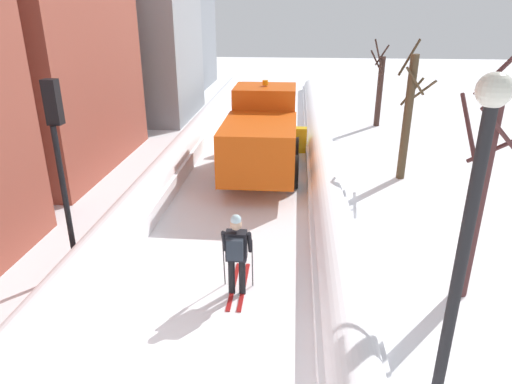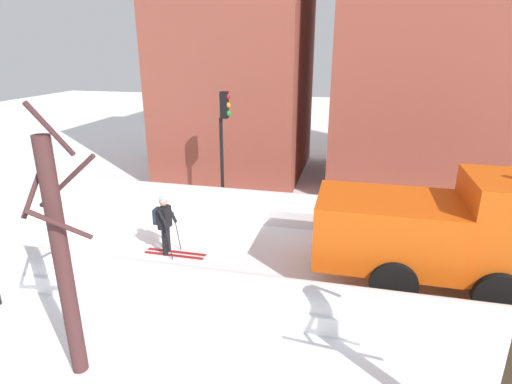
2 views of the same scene
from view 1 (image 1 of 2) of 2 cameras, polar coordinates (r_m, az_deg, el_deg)
name	(u,v)px [view 1 (image 1 of 2)]	position (r m, az deg, el deg)	size (l,w,h in m)	color
ground_plane	(248,174)	(16.51, -0.98, 2.29)	(80.00, 80.00, 0.00)	white
snowbank_left	(175,160)	(16.83, -9.98, 3.91)	(1.10, 36.00, 1.01)	white
snowbank_right	(323,166)	(16.35, 8.26, 3.16)	(1.10, 36.00, 0.90)	white
building_concrete_far	(108,36)	(26.38, -17.86, 17.95)	(8.74, 6.38, 8.28)	gray
building_tower_distant	(155,4)	(34.64, -12.46, 21.74)	(6.85, 9.56, 11.33)	gray
plow_truck	(262,134)	(15.95, 0.78, 7.14)	(3.20, 5.98, 3.12)	#DB510F
skier	(236,251)	(9.34, -2.44, -7.35)	(0.62, 1.80, 1.81)	black
traffic_light_pole	(58,142)	(10.28, -23.27, 5.66)	(0.28, 0.42, 4.26)	black
street_lamp	(469,221)	(6.22, 24.89, -3.23)	(0.40, 0.40, 4.93)	black
bare_tree_near	(479,190)	(9.74, 25.91, 0.24)	(1.00, 1.22, 4.99)	#4E2B2B
bare_tree_mid	(408,116)	(16.28, 18.30, 8.96)	(1.17, 1.29, 4.62)	#4C3C27
bare_tree_far	(379,89)	(23.74, 15.04, 12.22)	(0.88, 0.97, 4.14)	#3D2923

